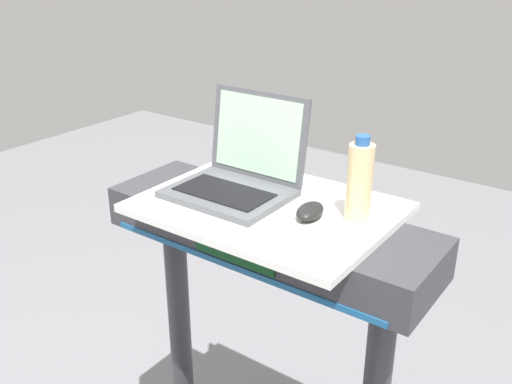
{
  "coord_description": "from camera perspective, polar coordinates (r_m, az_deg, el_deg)",
  "views": [
    {
      "loc": [
        0.77,
        -0.41,
        1.73
      ],
      "look_at": [
        0.0,
        0.65,
        1.17
      ],
      "focal_mm": 40.73,
      "sensor_mm": 36.0,
      "label": 1
    }
  ],
  "objects": [
    {
      "name": "laptop",
      "position": [
        1.54,
        -1.76,
        1.83
      ],
      "size": [
        0.3,
        0.27,
        0.25
      ],
      "rotation": [
        0.0,
        0.0,
        -0.02
      ],
      "color": "#515459",
      "rests_on": "desk_board"
    },
    {
      "name": "water_bottle",
      "position": [
        1.39,
        10.15,
        1.04
      ],
      "size": [
        0.06,
        0.06,
        0.21
      ],
      "color": "beige",
      "rests_on": "desk_board"
    },
    {
      "name": "desk_board",
      "position": [
        1.49,
        1.13,
        -1.51
      ],
      "size": [
        0.63,
        0.47,
        0.02
      ],
      "primitive_type": "cube",
      "color": "white",
      "rests_on": "treadmill_base"
    },
    {
      "name": "computer_mouse",
      "position": [
        1.41,
        5.32,
        -1.88
      ],
      "size": [
        0.07,
        0.11,
        0.03
      ],
      "primitive_type": "ellipsoid",
      "rotation": [
        0.0,
        0.0,
        0.15
      ],
      "color": "black",
      "rests_on": "desk_board"
    }
  ]
}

